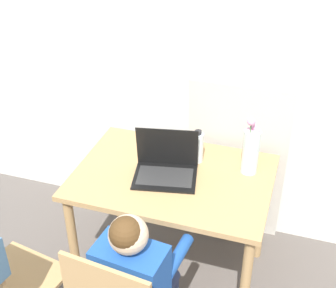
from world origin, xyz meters
name	(u,v)px	position (x,y,z in m)	size (l,w,h in m)	color
wall_back	(206,44)	(0.00, 2.23, 1.25)	(6.40, 0.05, 2.50)	silver
dining_table	(173,191)	(-0.01, 1.63, 0.64)	(1.03, 0.71, 0.74)	tan
person_seated	(137,277)	(0.02, 1.03, 0.61)	(0.34, 0.45, 1.00)	#1E4C9E
laptop	(166,165)	(-0.05, 1.63, 0.80)	(0.37, 0.30, 0.25)	black
flower_vase	(251,149)	(0.36, 1.79, 0.88)	(0.09, 0.09, 0.33)	silver
water_bottle	(198,147)	(0.08, 1.80, 0.83)	(0.06, 0.06, 0.19)	silver
cardboard_panel	(236,164)	(0.26, 2.09, 0.56)	(0.59, 0.17, 1.13)	silver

